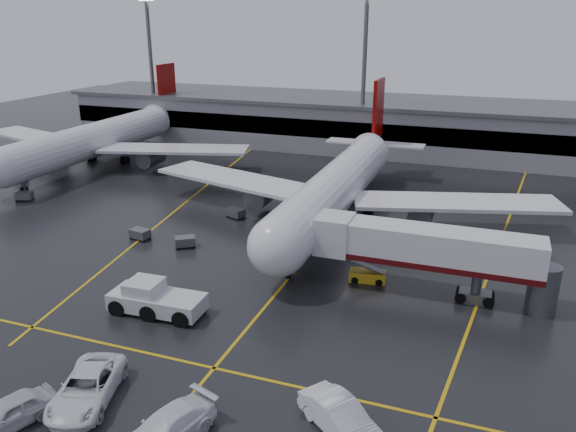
% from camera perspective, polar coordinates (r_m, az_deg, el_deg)
% --- Properties ---
extents(ground, '(220.00, 220.00, 0.00)m').
position_cam_1_polar(ground, '(58.12, 2.53, -3.32)').
color(ground, black).
rests_on(ground, ground).
extents(apron_line_centre, '(0.25, 90.00, 0.02)m').
position_cam_1_polar(apron_line_centre, '(58.12, 2.53, -3.32)').
color(apron_line_centre, gold).
rests_on(apron_line_centre, ground).
extents(apron_line_stop, '(60.00, 0.25, 0.02)m').
position_cam_1_polar(apron_line_stop, '(40.16, -7.40, -14.83)').
color(apron_line_stop, gold).
rests_on(apron_line_stop, ground).
extents(apron_line_left, '(9.99, 69.35, 0.02)m').
position_cam_1_polar(apron_line_left, '(74.42, -9.89, 1.61)').
color(apron_line_left, gold).
rests_on(apron_line_left, ground).
extents(apron_line_right, '(7.57, 69.64, 0.02)m').
position_cam_1_polar(apron_line_right, '(65.18, 20.59, -2.01)').
color(apron_line_right, gold).
rests_on(apron_line_right, ground).
extents(terminal, '(122.00, 19.00, 8.60)m').
position_cam_1_polar(terminal, '(101.97, 10.89, 8.90)').
color(terminal, gray).
rests_on(terminal, ground).
extents(light_mast_left, '(3.00, 1.20, 25.45)m').
position_cam_1_polar(light_mast_left, '(111.60, -13.54, 14.88)').
color(light_mast_left, '#595B60').
rests_on(light_mast_left, ground).
extents(light_mast_mid, '(3.00, 1.20, 25.45)m').
position_cam_1_polar(light_mast_mid, '(95.79, 7.63, 14.54)').
color(light_mast_mid, '#595B60').
rests_on(light_mast_mid, ground).
extents(main_airliner, '(48.80, 45.60, 14.10)m').
position_cam_1_polar(main_airliner, '(65.50, 5.17, 3.19)').
color(main_airliner, silver).
rests_on(main_airliner, ground).
extents(second_airliner, '(48.80, 45.60, 14.10)m').
position_cam_1_polar(second_airliner, '(94.87, -18.22, 7.42)').
color(second_airliner, silver).
rests_on(second_airliner, ground).
extents(jet_bridge, '(19.90, 3.40, 6.05)m').
position_cam_1_polar(jet_bridge, '(48.99, 13.78, -3.42)').
color(jet_bridge, silver).
rests_on(jet_bridge, ground).
extents(pushback_tractor, '(7.71, 3.50, 2.72)m').
position_cam_1_polar(pushback_tractor, '(47.12, -13.16, -8.15)').
color(pushback_tractor, silver).
rests_on(pushback_tractor, ground).
extents(belt_loader, '(3.34, 1.87, 2.02)m').
position_cam_1_polar(belt_loader, '(51.65, 7.95, -5.96)').
color(belt_loader, gold).
rests_on(belt_loader, ground).
extents(service_van_a, '(5.03, 7.51, 1.91)m').
position_cam_1_polar(service_van_a, '(38.52, -19.46, -15.88)').
color(service_van_a, white).
rests_on(service_van_a, ground).
extents(service_van_b, '(4.38, 6.66, 1.79)m').
position_cam_1_polar(service_van_b, '(34.39, -12.04, -20.05)').
color(service_van_b, white).
rests_on(service_van_b, ground).
extents(service_van_c, '(5.99, 5.22, 1.96)m').
position_cam_1_polar(service_van_c, '(34.40, 5.33, -19.45)').
color(service_van_c, white).
rests_on(service_van_c, ground).
extents(service_van_d, '(3.90, 5.74, 1.81)m').
position_cam_1_polar(service_van_d, '(38.26, -26.11, -17.25)').
color(service_van_d, silver).
rests_on(service_van_d, ground).
extents(baggage_cart_a, '(2.39, 2.18, 1.12)m').
position_cam_1_polar(baggage_cart_a, '(59.27, -10.23, -2.51)').
color(baggage_cart_a, '#595B60').
rests_on(baggage_cart_a, ground).
extents(baggage_cart_b, '(2.19, 1.62, 1.12)m').
position_cam_1_polar(baggage_cart_b, '(62.38, -14.57, -1.71)').
color(baggage_cart_b, '#595B60').
rests_on(baggage_cart_b, ground).
extents(baggage_cart_c, '(2.33, 1.93, 1.12)m').
position_cam_1_polar(baggage_cart_c, '(66.94, -5.26, 0.33)').
color(baggage_cart_c, '#595B60').
rests_on(baggage_cart_c, ground).
extents(baggage_cart_d, '(2.28, 1.80, 1.12)m').
position_cam_1_polar(baggage_cart_d, '(89.99, -25.22, 3.55)').
color(baggage_cart_d, '#595B60').
rests_on(baggage_cart_d, ground).
extents(baggage_cart_e, '(2.33, 1.91, 1.12)m').
position_cam_1_polar(baggage_cart_e, '(80.38, -24.85, 1.86)').
color(baggage_cart_e, '#595B60').
rests_on(baggage_cart_e, ground).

